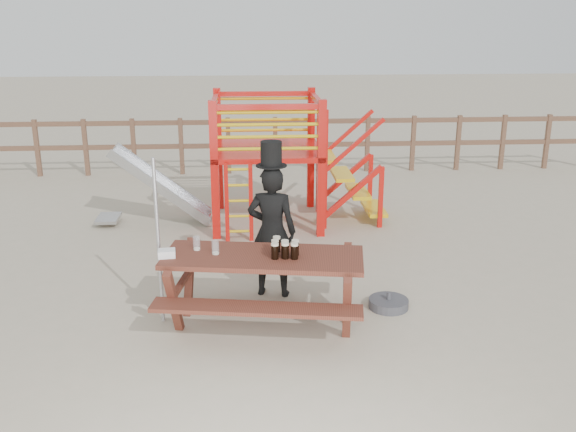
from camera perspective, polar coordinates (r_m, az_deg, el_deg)
The scene contains 10 objects.
ground at distance 7.33m, azimuth -2.44°, elevation -9.15°, with size 60.00×60.00×0.00m, color tan.
back_fence at distance 13.79m, azimuth -3.24°, elevation 6.84°, with size 15.09×0.09×1.20m.
playground_fort at distance 10.37m, azimuth -2.34°, elevation 5.18°, with size 4.71×1.84×2.10m.
picnic_table at distance 6.98m, azimuth -2.19°, elevation -5.84°, with size 2.33×1.78×0.83m.
man_with_hat at distance 7.64m, azimuth -1.45°, elevation -1.09°, with size 0.66×0.50×1.90m.
metal_pole at distance 7.07m, azimuth -11.45°, elevation -2.32°, with size 0.04×0.04×1.87m, color #B2B2B7.
parasol_base at distance 7.66m, azimuth 8.92°, elevation -7.68°, with size 0.46×0.46×0.20m.
paper_bag at distance 6.92m, azimuth -10.73°, elevation -3.29°, with size 0.18×0.14×0.08m, color white.
stout_pints at distance 6.81m, azimuth -0.38°, elevation -2.91°, with size 0.30×0.31×0.17m.
empty_glasses at distance 6.99m, azimuth -7.31°, elevation -2.66°, with size 0.29×0.22×0.15m.
Camera 1 is at (-0.13, -6.55, 3.29)m, focal length 40.00 mm.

